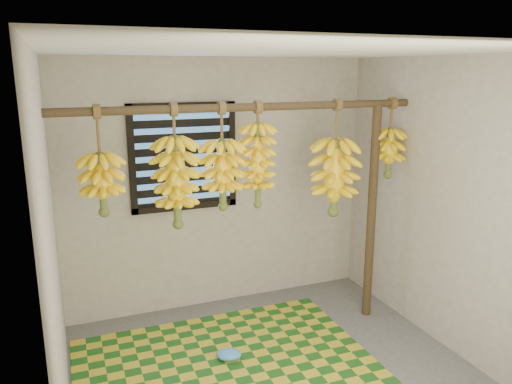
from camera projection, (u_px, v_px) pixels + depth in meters
name	position (u px, v px, depth m)	size (l,w,h in m)	color
floor	(283.00, 383.00, 3.74)	(3.00, 3.00, 0.01)	#4F4F4F
ceiling	(288.00, 50.00, 3.17)	(3.00, 3.00, 0.01)	silver
wall_back	(220.00, 185.00, 4.82)	(3.00, 0.01, 2.40)	gray
wall_left	(52.00, 260.00, 2.92)	(0.01, 3.00, 2.40)	gray
wall_right	(455.00, 209.00, 4.00)	(0.01, 3.00, 2.40)	gray
window	(184.00, 157.00, 4.59)	(1.00, 0.04, 1.00)	black
hanging_pole	(249.00, 107.00, 3.90)	(0.06, 0.06, 3.00)	#483721
support_post	(371.00, 214.00, 4.57)	(0.08, 0.08, 2.00)	#483721
woven_mat	(230.00, 372.00, 3.87)	(2.30, 1.84, 0.01)	#194E16
plastic_bag	(229.00, 355.00, 4.02)	(0.20, 0.15, 0.08)	#3D89E6
banana_bunch_a	(102.00, 184.00, 3.61)	(0.31, 0.31, 0.80)	brown
banana_bunch_b	(176.00, 182.00, 3.82)	(0.33, 0.33, 0.96)	brown
banana_bunch_c	(223.00, 174.00, 3.94)	(0.33, 0.33, 0.85)	brown
banana_bunch_d	(258.00, 165.00, 4.04)	(0.30, 0.30, 0.86)	brown
banana_bunch_e	(334.00, 177.00, 4.33)	(0.40, 0.40, 1.00)	brown
banana_bunch_f	(389.00, 152.00, 4.49)	(0.27, 0.27, 0.71)	brown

